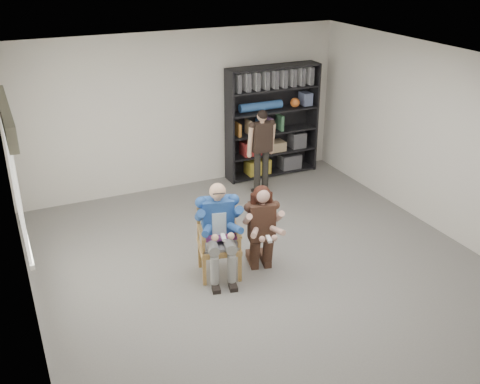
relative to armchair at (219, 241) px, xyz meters
name	(u,v)px	position (x,y,z in m)	size (l,w,h in m)	color
room_shell	(274,182)	(0.62, -0.36, 0.89)	(6.00, 7.00, 2.80)	white
floor	(272,276)	(0.62, -0.36, -0.51)	(6.00, 7.00, 0.01)	slate
window_left	(15,174)	(-2.33, 0.64, 1.12)	(0.16, 2.00, 1.75)	silver
armchair	(219,241)	(0.00, 0.00, 0.00)	(0.60, 0.58, 1.03)	olive
seated_man	(219,231)	(0.00, 0.00, 0.15)	(0.58, 0.80, 1.34)	navy
kneeling_woman	(262,230)	(0.58, -0.12, 0.10)	(0.51, 0.82, 1.22)	#37211A
bookshelf	(272,122)	(2.32, 2.92, 0.54)	(1.80, 0.38, 2.10)	black
standing_man	(262,153)	(1.71, 2.15, 0.27)	(0.48, 0.27, 1.56)	black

